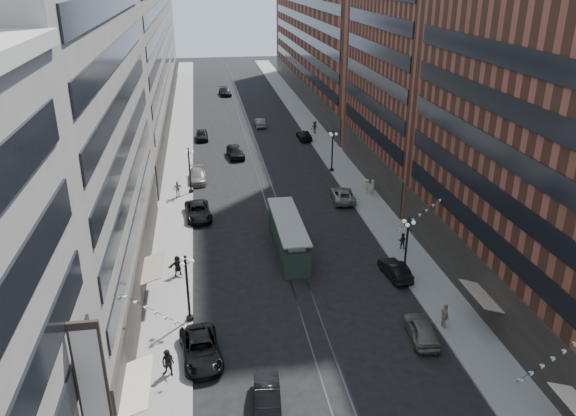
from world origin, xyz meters
TOP-DOWN VIEW (x-y plane):
  - ground at (0.00, 60.00)m, footprint 220.00×220.00m
  - sidewalk_west at (-11.00, 70.00)m, footprint 4.00×180.00m
  - sidewalk_east at (11.00, 70.00)m, footprint 4.00×180.00m
  - rail_west at (-0.70, 70.00)m, footprint 0.12×180.00m
  - rail_east at (0.70, 70.00)m, footprint 0.12×180.00m
  - building_west_mid at (-17.00, 33.00)m, footprint 8.00×36.00m
  - building_west_far at (-17.00, 96.00)m, footprint 8.00×90.00m
  - building_east_mid at (17.00, 28.00)m, footprint 8.00×30.00m
  - building_east_tower at (17.00, 56.00)m, footprint 8.00×26.00m
  - building_east_far at (17.00, 105.00)m, footprint 8.00×72.00m
  - lamppost_sw_far at (-9.20, 28.00)m, footprint 1.03×1.14m
  - lamppost_sw_mid at (-9.20, 55.00)m, footprint 1.03×1.14m
  - lamppost_se_far at (9.20, 32.00)m, footprint 1.03×1.14m
  - lamppost_se_mid at (9.20, 60.00)m, footprint 1.03×1.14m
  - streetcar at (0.00, 38.58)m, footprint 2.53×11.41m
  - car_2 at (-8.40, 23.38)m, footprint 3.19×5.83m
  - car_4 at (7.37, 23.24)m, footprint 2.30×4.69m
  - car_5 at (-4.50, 17.88)m, footprint 1.93×4.65m
  - pedestrian_2 at (-10.51, 21.81)m, footprint 1.07×0.86m
  - pedestrian_4 at (9.50, 24.17)m, footprint 0.55×1.16m
  - car_7 at (-8.40, 47.50)m, footprint 3.08×5.84m
  - car_8 at (-8.40, 58.98)m, footprint 2.17×5.13m
  - car_9 at (-7.57, 78.21)m, footprint 1.90×4.65m
  - car_10 at (8.40, 32.06)m, footprint 1.98×4.47m
  - car_11 at (8.19, 49.88)m, footprint 2.95×5.48m
  - car_12 at (8.40, 75.86)m, footprint 1.97×4.84m
  - car_13 at (-2.98, 68.21)m, footprint 2.65×5.43m
  - car_14 at (2.35, 84.70)m, footprint 1.51×4.34m
  - pedestrian_5 at (-10.23, 35.02)m, footprint 1.80×0.98m
  - pedestrian_6 at (-10.69, 53.68)m, footprint 1.23×0.82m
  - pedestrian_7 at (10.76, 36.96)m, footprint 0.88×0.71m
  - pedestrian_8 at (11.91, 50.71)m, footprint 0.82×0.66m
  - pedestrian_9 at (10.68, 78.71)m, footprint 1.29×0.62m
  - car_extra_0 at (-2.20, 111.89)m, footprint 2.76×5.64m
  - pedestrian_extra_0 at (11.46, 51.52)m, footprint 1.21×1.03m

SIDE VIEW (x-z plane):
  - ground at x=0.00m, z-range 0.00..0.00m
  - rail_west at x=-0.70m, z-range 0.00..0.02m
  - rail_east at x=0.70m, z-range 0.00..0.02m
  - sidewalk_west at x=-11.00m, z-range 0.00..0.15m
  - sidewalk_east at x=11.00m, z-range 0.00..0.15m
  - car_12 at x=8.40m, z-range 0.00..1.41m
  - car_10 at x=8.40m, z-range 0.00..1.43m
  - car_14 at x=2.35m, z-range 0.00..1.43m
  - car_11 at x=8.19m, z-range 0.00..1.46m
  - car_8 at x=-8.40m, z-range 0.00..1.48m
  - car_5 at x=-4.50m, z-range 0.00..1.50m
  - car_4 at x=7.37m, z-range 0.00..1.54m
  - car_2 at x=-8.40m, z-range 0.00..1.55m
  - car_7 at x=-8.40m, z-range 0.00..1.56m
  - car_extra_0 at x=-2.20m, z-range 0.00..1.58m
  - car_9 at x=-7.57m, z-range 0.00..1.58m
  - car_13 at x=-2.98m, z-range 0.00..1.78m
  - pedestrian_7 at x=10.76m, z-range 0.15..1.74m
  - pedestrian_extra_0 at x=11.46m, z-range 0.15..1.92m
  - pedestrian_5 at x=-10.23m, z-range 0.15..2.02m
  - pedestrian_2 at x=-10.51m, z-range 0.15..2.08m
  - pedestrian_6 at x=-10.69m, z-range 0.15..2.08m
  - pedestrian_9 at x=10.68m, z-range 0.15..2.09m
  - pedestrian_8 at x=11.91m, z-range 0.15..2.10m
  - pedestrian_4 at x=9.50m, z-range 0.15..2.10m
  - streetcar at x=0.00m, z-range -0.12..3.04m
  - lamppost_sw_far at x=-9.20m, z-range 0.34..5.86m
  - lamppost_sw_mid at x=-9.20m, z-range 0.34..5.86m
  - lamppost_se_far at x=9.20m, z-range 0.34..5.86m
  - lamppost_se_mid at x=9.20m, z-range 0.34..5.86m
  - building_east_mid at x=17.00m, z-range 0.00..24.00m
  - building_east_far at x=17.00m, z-range 0.00..24.00m
  - building_west_far at x=-17.00m, z-range 0.00..26.00m
  - building_west_mid at x=-17.00m, z-range 0.00..28.00m
  - building_east_tower at x=17.00m, z-range 0.00..42.00m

